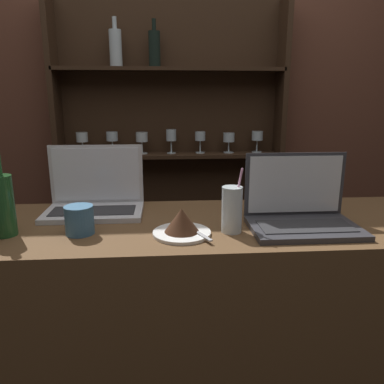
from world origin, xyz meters
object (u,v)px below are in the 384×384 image
Objects in this scene: laptop_near at (95,197)px; cake_plate at (182,224)px; laptop_far at (301,211)px; coffee_cup at (79,220)px; water_glass at (232,209)px; wine_bottle_green at (2,204)px.

laptop_near reaches higher than cake_plate.
cake_plate is (0.31, -0.26, -0.02)m from laptop_near.
coffee_cup is (-0.71, -0.01, -0.01)m from laptop_far.
coffee_cup is (-0.01, -0.23, -0.01)m from laptop_near.
laptop_near is 1.69× the size of water_glass.
water_glass is at bearing 5.08° from cake_plate.
wine_bottle_green is 0.23m from coffee_cup.
wine_bottle_green is 2.91× the size of coffee_cup.
cake_plate is (-0.39, -0.05, -0.02)m from laptop_far.
water_glass is 2.28× the size of coffee_cup.
cake_plate is at bearing -174.92° from water_glass.
laptop_near is 3.87× the size of coffee_cup.
cake_plate is 2.04× the size of coffee_cup.
laptop_near is at bearing 152.29° from water_glass.
cake_plate is 0.55m from wine_bottle_green.
laptop_near is 1.90× the size of cake_plate.
laptop_far reaches higher than coffee_cup.
laptop_far is 0.24m from water_glass.
water_glass is (-0.23, -0.03, 0.02)m from laptop_far.
laptop_far is at bearing 7.77° from water_glass.
laptop_near reaches higher than coffee_cup.
coffee_cup reaches higher than cake_plate.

